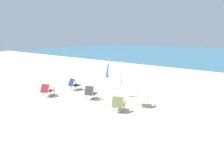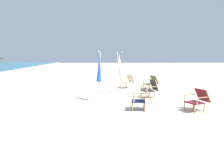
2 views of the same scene
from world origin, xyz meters
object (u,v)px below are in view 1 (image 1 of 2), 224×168
beach_chair_back_left (74,84)px  beach_chair_front_left (142,99)px  beach_chair_back_right (118,103)px  umbrella_furled_white (121,74)px  beach_chair_mid_center (91,92)px  beach_chair_front_right (47,90)px  umbrella_furled_blue (108,69)px

beach_chair_back_left → beach_chair_front_left: size_ratio=0.92×
beach_chair_back_right → umbrella_furled_white: bearing=123.9°
beach_chair_mid_center → beach_chair_front_left: 2.97m
beach_chair_front_right → umbrella_furled_blue: size_ratio=0.44×
beach_chair_back_left → beach_chair_mid_center: bearing=-17.8°
beach_chair_back_left → umbrella_furled_blue: 2.43m
beach_chair_back_left → beach_chair_back_right: size_ratio=0.87×
beach_chair_front_left → beach_chair_back_left: bearing=-179.2°
beach_chair_mid_center → umbrella_furled_white: (1.08, 1.34, 0.95)m
beach_chair_back_right → beach_chair_back_left: bearing=165.1°
beach_chair_back_left → beach_chair_mid_center: size_ratio=0.96×
beach_chair_mid_center → umbrella_furled_white: size_ratio=0.39×
beach_chair_mid_center → beach_chair_back_left: bearing=162.2°
beach_chair_front_right → umbrella_furled_blue: bearing=63.7°
umbrella_furled_blue → beach_chair_front_right: bearing=-116.3°
beach_chair_back_left → beach_chair_back_right: (4.56, -1.21, -0.00)m
beach_chair_back_left → beach_chair_mid_center: beach_chair_mid_center is taller
beach_chair_front_left → beach_chair_front_right: bearing=-159.5°
umbrella_furled_white → umbrella_furled_blue: same height
beach_chair_front_right → umbrella_furled_blue: (1.73, 3.50, 0.96)m
beach_chair_back_left → beach_chair_front_left: (5.10, 0.07, 0.00)m
beach_chair_back_left → umbrella_furled_blue: umbrella_furled_blue is taller
beach_chair_front_right → beach_chair_back_left: bearing=84.9°
beach_chair_mid_center → beach_chair_front_left: (2.86, 0.79, 0.00)m
beach_chair_back_right → umbrella_furled_blue: umbrella_furled_blue is taller
beach_chair_mid_center → beach_chair_front_right: 2.69m
umbrella_furled_white → umbrella_furled_blue: size_ratio=1.00×
beach_chair_back_right → beach_chair_front_right: bearing=-171.7°
beach_chair_back_left → beach_chair_front_right: (-0.17, -1.90, -0.01)m
beach_chair_front_left → umbrella_furled_white: (-1.78, 0.55, 0.95)m
umbrella_furled_white → umbrella_furled_blue: 2.02m
umbrella_furled_blue → beach_chair_front_left: bearing=-23.3°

